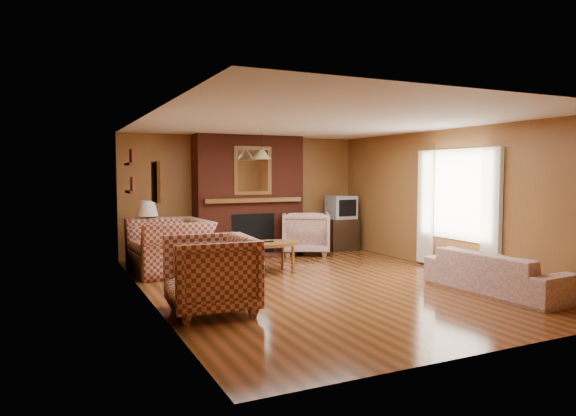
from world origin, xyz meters
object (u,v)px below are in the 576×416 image
fireplace (249,196)px  floral_armchair (306,233)px  coffee_table (269,246)px  table_lamp (147,217)px  plaid_armchair (211,274)px  side_table (148,252)px  tv_stand (341,234)px  plaid_loveseat (170,246)px  crt_tv (341,207)px  floral_sofa (497,272)px

fireplace → floral_armchair: size_ratio=2.50×
fireplace → coffee_table: 2.10m
table_lamp → plaid_armchair: bearing=-87.4°
side_table → tv_stand: tv_stand is taller
table_lamp → plaid_loveseat: bearing=-68.2°
side_table → tv_stand: (4.15, 0.35, 0.06)m
table_lamp → tv_stand: size_ratio=0.93×
fireplace → crt_tv: 2.08m
fireplace → plaid_armchair: bearing=-117.0°
side_table → tv_stand: 4.17m
crt_tv → plaid_loveseat: bearing=-166.0°
fireplace → floral_sofa: bearing=-67.4°
fireplace → crt_tv: bearing=-5.3°
table_lamp → tv_stand: (4.15, 0.35, -0.56)m
fireplace → side_table: (-2.10, -0.53, -0.91)m
plaid_loveseat → side_table: (-0.25, 0.63, -0.17)m
floral_sofa → fireplace: bearing=18.5°
fireplace → floral_sofa: 5.02m
coffee_table → plaid_armchair: bearing=-129.7°
floral_sofa → plaid_loveseat: bearing=43.7°
plaid_armchair → tv_stand: bearing=136.3°
table_lamp → tv_stand: 4.20m
floral_armchair → crt_tv: crt_tv is taller
plaid_armchair → side_table: plaid_armchair is taller
plaid_loveseat → side_table: 0.69m
fireplace → table_lamp: bearing=-165.7°
side_table → table_lamp: table_lamp is taller
plaid_armchair → table_lamp: bearing=-173.4°
floral_armchair → coffee_table: size_ratio=0.96×
coffee_table → table_lamp: bearing=140.7°
table_lamp → crt_tv: size_ratio=1.14×
floral_sofa → floral_armchair: floral_armchair is taller
table_lamp → fireplace: bearing=14.3°
fireplace → crt_tv: fireplace is taller
tv_stand → table_lamp: bearing=-169.5°
side_table → floral_armchair: bearing=2.5°
plaid_loveseat → floral_sofa: 5.06m
floral_sofa → side_table: floral_sofa is taller
fireplace → plaid_armchair: (-1.95, -3.82, -0.72)m
floral_sofa → coffee_table: 3.48m
plaid_loveseat → coffee_table: bearing=57.6°
plaid_loveseat → floral_sofa: bearing=43.4°
side_table → floral_sofa: bearing=-45.2°
floral_armchair → crt_tv: size_ratio=1.76×
floral_armchair → side_table: bearing=29.3°
coffee_table → plaid_loveseat: bearing=152.1°
crt_tv → tv_stand: bearing=90.0°
floral_armchair → side_table: size_ratio=1.75×
plaid_loveseat → table_lamp: bearing=-162.7°
plaid_loveseat → plaid_armchair: (-0.10, -2.66, 0.02)m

